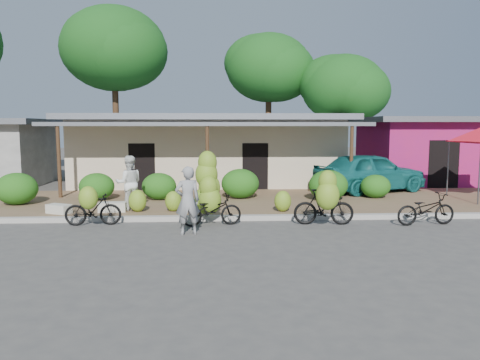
{
  "coord_description": "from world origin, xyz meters",
  "views": [
    {
      "loc": [
        0.34,
        -11.84,
        2.83
      ],
      "look_at": [
        1.06,
        2.2,
        1.2
      ],
      "focal_mm": 35.0,
      "sensor_mm": 36.0,
      "label": 1
    }
  ],
  "objects_px": {
    "tree_far_center": "(111,47)",
    "bike_left": "(92,207)",
    "sack_near": "(112,207)",
    "bystander": "(129,183)",
    "bike_center": "(209,196)",
    "tree_near_right": "(340,87)",
    "bike_right": "(325,202)",
    "sack_far": "(59,209)",
    "bike_far_right": "(426,209)",
    "tree_center_right": "(265,66)",
    "teal_van": "(370,172)",
    "vendor": "(188,201)"
  },
  "relations": [
    {
      "from": "bike_center",
      "to": "sack_far",
      "type": "bearing_deg",
      "value": 63.66
    },
    {
      "from": "sack_near",
      "to": "bystander",
      "type": "relative_size",
      "value": 0.48
    },
    {
      "from": "tree_far_center",
      "to": "tree_near_right",
      "type": "height_order",
      "value": "tree_far_center"
    },
    {
      "from": "bike_far_right",
      "to": "sack_far",
      "type": "relative_size",
      "value": 2.41
    },
    {
      "from": "tree_near_right",
      "to": "sack_far",
      "type": "xyz_separation_m",
      "value": [
        -11.88,
        -11.84,
        -4.78
      ]
    },
    {
      "from": "tree_near_right",
      "to": "vendor",
      "type": "xyz_separation_m",
      "value": [
        -7.72,
        -14.39,
        -4.14
      ]
    },
    {
      "from": "bike_center",
      "to": "sack_far",
      "type": "height_order",
      "value": "bike_center"
    },
    {
      "from": "bike_left",
      "to": "bike_center",
      "type": "bearing_deg",
      "value": -91.74
    },
    {
      "from": "bike_center",
      "to": "vendor",
      "type": "xyz_separation_m",
      "value": [
        -0.54,
        -1.33,
        0.07
      ]
    },
    {
      "from": "sack_near",
      "to": "bystander",
      "type": "xyz_separation_m",
      "value": [
        0.5,
        0.25,
        0.73
      ]
    },
    {
      "from": "teal_van",
      "to": "vendor",
      "type": "bearing_deg",
      "value": 112.41
    },
    {
      "from": "bike_right",
      "to": "sack_far",
      "type": "height_order",
      "value": "bike_right"
    },
    {
      "from": "sack_far",
      "to": "tree_far_center",
      "type": "bearing_deg",
      "value": 94.81
    },
    {
      "from": "tree_near_right",
      "to": "bike_center",
      "type": "distance_m",
      "value": 15.48
    },
    {
      "from": "teal_van",
      "to": "tree_near_right",
      "type": "bearing_deg",
      "value": -26.35
    },
    {
      "from": "tree_near_right",
      "to": "teal_van",
      "type": "bearing_deg",
      "value": -94.95
    },
    {
      "from": "tree_near_right",
      "to": "bike_center",
      "type": "relative_size",
      "value": 3.24
    },
    {
      "from": "tree_far_center",
      "to": "teal_van",
      "type": "height_order",
      "value": "tree_far_center"
    },
    {
      "from": "bike_center",
      "to": "sack_near",
      "type": "xyz_separation_m",
      "value": [
        -3.09,
        1.44,
        -0.55
      ]
    },
    {
      "from": "tree_center_right",
      "to": "vendor",
      "type": "height_order",
      "value": "tree_center_right"
    },
    {
      "from": "bystander",
      "to": "bike_right",
      "type": "bearing_deg",
      "value": 147.37
    },
    {
      "from": "vendor",
      "to": "bystander",
      "type": "height_order",
      "value": "bystander"
    },
    {
      "from": "bike_far_right",
      "to": "tree_center_right",
      "type": "bearing_deg",
      "value": 4.22
    },
    {
      "from": "bike_left",
      "to": "tree_near_right",
      "type": "bearing_deg",
      "value": -43.29
    },
    {
      "from": "bike_left",
      "to": "sack_far",
      "type": "xyz_separation_m",
      "value": [
        -1.4,
        1.4,
        -0.29
      ]
    },
    {
      "from": "bike_right",
      "to": "sack_far",
      "type": "relative_size",
      "value": 2.33
    },
    {
      "from": "tree_near_right",
      "to": "bike_far_right",
      "type": "relative_size",
      "value": 3.78
    },
    {
      "from": "tree_center_right",
      "to": "teal_van",
      "type": "xyz_separation_m",
      "value": [
        3.34,
        -9.61,
        -5.43
      ]
    },
    {
      "from": "teal_van",
      "to": "bike_far_right",
      "type": "bearing_deg",
      "value": 155.46
    },
    {
      "from": "bike_right",
      "to": "vendor",
      "type": "distance_m",
      "value": 3.9
    },
    {
      "from": "bike_center",
      "to": "bystander",
      "type": "xyz_separation_m",
      "value": [
        -2.6,
        1.68,
        0.18
      ]
    },
    {
      "from": "bike_left",
      "to": "bike_right",
      "type": "bearing_deg",
      "value": -97.83
    },
    {
      "from": "tree_far_center",
      "to": "bike_left",
      "type": "height_order",
      "value": "tree_far_center"
    },
    {
      "from": "sack_near",
      "to": "sack_far",
      "type": "distance_m",
      "value": 1.62
    },
    {
      "from": "tree_near_right",
      "to": "sack_near",
      "type": "bearing_deg",
      "value": -131.48
    },
    {
      "from": "tree_far_center",
      "to": "bike_center",
      "type": "xyz_separation_m",
      "value": [
        5.82,
        -14.56,
        -6.5
      ]
    },
    {
      "from": "tree_near_right",
      "to": "sack_near",
      "type": "xyz_separation_m",
      "value": [
        -10.27,
        -11.62,
        -4.77
      ]
    },
    {
      "from": "tree_far_center",
      "to": "sack_near",
      "type": "distance_m",
      "value": 15.14
    },
    {
      "from": "sack_near",
      "to": "bike_right",
      "type": "bearing_deg",
      "value": -17.07
    },
    {
      "from": "tree_near_right",
      "to": "bike_center",
      "type": "bearing_deg",
      "value": -118.81
    },
    {
      "from": "tree_near_right",
      "to": "bystander",
      "type": "distance_m",
      "value": 15.53
    },
    {
      "from": "bike_center",
      "to": "sack_far",
      "type": "relative_size",
      "value": 2.81
    },
    {
      "from": "sack_far",
      "to": "teal_van",
      "type": "distance_m",
      "value": 12.01
    },
    {
      "from": "sack_near",
      "to": "bystander",
      "type": "height_order",
      "value": "bystander"
    },
    {
      "from": "bike_far_right",
      "to": "sack_far",
      "type": "height_order",
      "value": "bike_far_right"
    },
    {
      "from": "vendor",
      "to": "teal_van",
      "type": "xyz_separation_m",
      "value": [
        7.06,
        6.77,
        0.04
      ]
    },
    {
      "from": "bike_right",
      "to": "teal_van",
      "type": "height_order",
      "value": "teal_van"
    },
    {
      "from": "bike_right",
      "to": "bike_left",
      "type": "bearing_deg",
      "value": 91.75
    },
    {
      "from": "sack_far",
      "to": "vendor",
      "type": "relative_size",
      "value": 0.42
    },
    {
      "from": "tree_far_center",
      "to": "bystander",
      "type": "bearing_deg",
      "value": -75.95
    }
  ]
}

